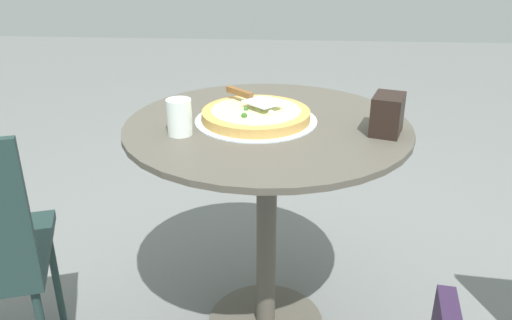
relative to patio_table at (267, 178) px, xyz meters
name	(u,v)px	position (x,y,z in m)	size (l,w,h in m)	color
patio_table	(267,178)	(0.00, 0.00, 0.00)	(0.84, 0.84, 0.75)	#514C42
pizza_on_tray	(256,115)	(0.02, 0.03, 0.20)	(0.36, 0.36, 0.05)	silver
pizza_server	(250,97)	(0.07, 0.06, 0.24)	(0.18, 0.18, 0.02)	silver
drinking_cup	(179,117)	(-0.11, 0.24, 0.23)	(0.07, 0.07, 0.10)	white
napkin_dispenser	(387,114)	(-0.06, -0.33, 0.23)	(0.11, 0.08, 0.11)	black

